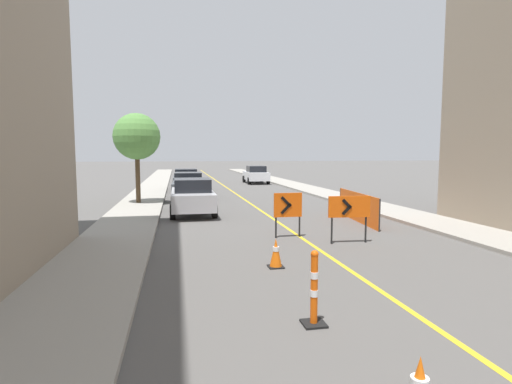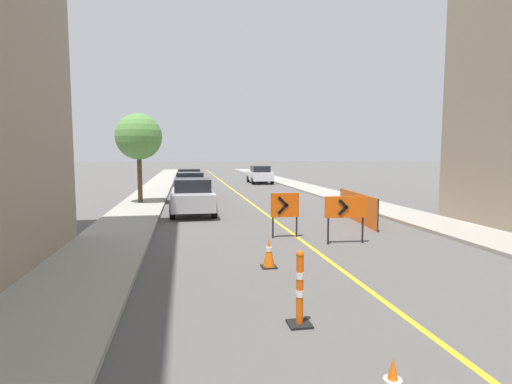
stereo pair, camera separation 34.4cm
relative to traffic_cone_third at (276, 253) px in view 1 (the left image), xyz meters
name	(u,v)px [view 1 (the left image)]	position (x,y,z in m)	size (l,w,h in m)	color
lane_stripe	(228,188)	(1.61, 21.65, -0.34)	(0.12, 72.53, 0.01)	gold
sidewalk_left	(151,189)	(-4.15, 21.65, -0.28)	(2.29, 72.53, 0.12)	#9E998E
sidewalk_right	(299,186)	(7.37, 21.65, -0.28)	(2.29, 72.53, 0.12)	#9E998E
traffic_cone_third	(276,253)	(0.00, 0.00, 0.00)	(0.36, 0.36, 0.70)	black
delineator_post_rear	(314,293)	(-0.19, -3.21, 0.17)	(0.36, 0.36, 1.19)	black
arrow_barricade_primary	(288,207)	(1.20, 3.21, 0.65)	(0.92, 0.09, 1.44)	#EF560C
arrow_barricade_secondary	(349,209)	(2.77, 2.05, 0.70)	(1.28, 0.15, 1.43)	#EF560C
safety_mesh_fence	(357,207)	(4.74, 5.63, 0.23)	(0.44, 4.32, 1.15)	#EF560C
parked_car_curb_near	(192,196)	(-1.60, 8.81, 0.46)	(1.93, 4.31, 1.59)	#B7B7BC
parked_car_curb_mid	(188,186)	(-1.61, 14.89, 0.46)	(1.95, 4.35, 1.59)	#474C51
parked_car_curb_far	(186,180)	(-1.61, 20.42, 0.46)	(1.93, 4.31, 1.59)	#474C51
parked_car_opposite_side	(256,175)	(4.79, 26.54, 0.46)	(1.94, 4.33, 1.59)	silver
street_tree_left_near	(137,137)	(-4.26, 12.65, 3.20)	(2.40, 2.40, 4.65)	#4C3823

